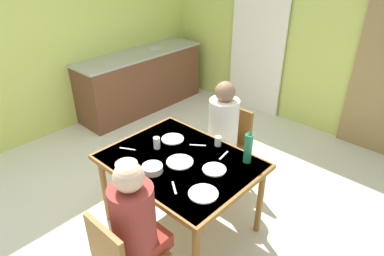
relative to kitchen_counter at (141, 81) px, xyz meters
The scene contains 22 objects.
ground_plane 2.48m from the kitchen_counter, 37.22° to the right, with size 7.13×7.13×0.00m, color silver.
wall_back 2.50m from the kitchen_counter, 33.13° to the left, with size 4.74×0.10×2.75m, color #BECD60.
wall_left 1.26m from the kitchen_counter, 112.68° to the right, with size 0.10×4.11×2.75m, color #C1D161.
curtain_panel 1.90m from the kitchen_counter, 41.49° to the left, with size 0.90×0.03×2.31m, color white.
kitchen_counter is the anchor object (origin of this frame).
dining_table 2.70m from the kitchen_counter, 32.19° to the right, with size 1.28×0.99×0.75m.
chair_far_diner 2.25m from the kitchen_counter, 15.04° to the right, with size 0.40×0.40×0.87m.
person_near_diner 3.35m from the kitchen_counter, 40.00° to the right, with size 0.30×0.37×0.77m.
person_far_diner 2.31m from the kitchen_counter, 18.33° to the right, with size 0.30×0.37×0.77m.
water_bottle_green_near 2.94m from the kitchen_counter, 21.47° to the right, with size 0.07×0.07×0.30m.
serving_bowl_center 2.82m from the kitchen_counter, 37.38° to the right, with size 0.17×0.17×0.06m, color silver.
dinner_plate_near_left 2.74m from the kitchen_counter, 32.43° to the right, with size 0.23×0.23×0.01m, color white.
dinner_plate_near_right 2.37m from the kitchen_counter, 31.98° to the right, with size 0.21×0.21×0.01m, color white.
dinner_plate_far_center 3.18m from the kitchen_counter, 31.04° to the right, with size 0.22×0.22×0.01m, color white.
dinner_plate_far_side 2.93m from the kitchen_counter, 27.53° to the right, with size 0.20×0.20×0.01m, color white.
drinking_glass_by_near_diner 2.60m from the kitchen_counter, 23.60° to the right, with size 0.06×0.06×0.09m, color silver.
drinking_glass_by_far_diner 2.48m from the kitchen_counter, 35.89° to the right, with size 0.06×0.06×0.11m, color silver.
bread_plate_sliced 2.71m from the kitchen_counter, 41.83° to the right, with size 0.19×0.19×0.02m, color #DBB77A.
cutlery_knife_near 3.06m from the kitchen_counter, 34.62° to the right, with size 0.15×0.02×0.00m, color silver.
cutlery_fork_near 2.46m from the kitchen_counter, 42.05° to the right, with size 0.15×0.02×0.00m, color silver.
cutlery_knife_far 2.53m from the kitchen_counter, 27.42° to the right, with size 0.15×0.02×0.00m, color silver.
cutlery_fork_far 2.77m from the kitchen_counter, 24.18° to the right, with size 0.15×0.02×0.00m, color silver.
Camera 1 is at (2.02, -1.63, 2.39)m, focal length 31.57 mm.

